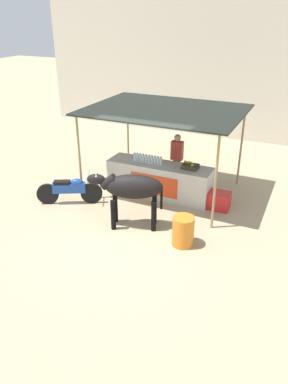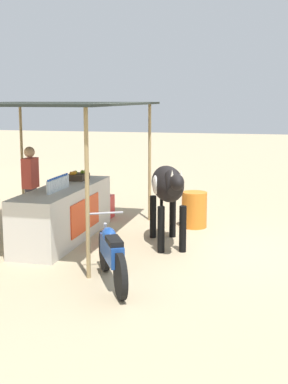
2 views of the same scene
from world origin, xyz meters
name	(u,v)px [view 1 (image 1 of 2)]	position (x,y,z in m)	size (l,w,h in m)	color
ground_plane	(124,231)	(0.00, 0.00, 0.00)	(60.00, 60.00, 0.00)	tan
building_wall_far	(224,52)	(0.00, 8.62, 3.39)	(16.00, 0.50, 6.78)	beige
stall_counter	(159,180)	(0.00, 2.20, 0.48)	(3.00, 0.82, 0.96)	beige
stall_awning	(165,112)	(0.00, 2.50, 2.36)	(4.20, 3.20, 2.45)	black
water_bottle_row	(148,159)	(-0.35, 2.15, 1.07)	(0.88, 0.07, 0.25)	silver
fruit_crate	(190,166)	(0.88, 2.25, 1.03)	(0.44, 0.32, 0.18)	#3F3326
vendor_behind_counter	(177,160)	(0.24, 2.95, 0.85)	(0.34, 0.22, 1.65)	#383842
cooler_box	(219,201)	(1.78, 2.10, 0.24)	(0.60, 0.44, 0.48)	red
water_barrel	(183,231)	(1.49, 0.06, 0.35)	(0.50, 0.50, 0.71)	orange
cow	(131,188)	(0.05, 0.31, 1.03)	(1.83, 0.99, 1.44)	black
motorcycle_parked	(70,189)	(-2.02, 0.68, 0.43)	(1.63, 0.96, 0.90)	black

